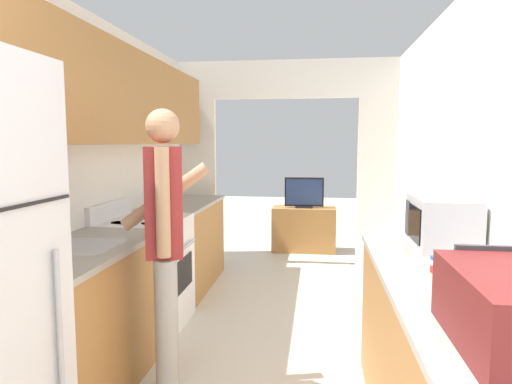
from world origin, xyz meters
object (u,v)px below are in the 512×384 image
(range_oven, at_px, (146,273))
(microwave, at_px, (442,223))
(person, at_px, (165,244))
(television, at_px, (304,193))
(book_stack, at_px, (462,271))
(knife, at_px, (165,209))
(tv_cabinet, at_px, (304,229))

(range_oven, distance_m, microwave, 2.33)
(range_oven, xyz_separation_m, person, (0.51, -0.97, 0.47))
(television, bearing_deg, book_stack, -78.73)
(range_oven, xyz_separation_m, book_stack, (2.05, -1.39, 0.49))
(person, bearing_deg, knife, 3.03)
(person, height_order, book_stack, person)
(person, xyz_separation_m, knife, (-0.51, 1.49, -0.02))
(knife, bearing_deg, range_oven, -71.88)
(microwave, bearing_deg, knife, 149.73)
(tv_cabinet, height_order, television, television)
(person, distance_m, microwave, 1.64)
(person, bearing_deg, television, -26.48)
(range_oven, relative_size, book_stack, 3.95)
(microwave, height_order, book_stack, microwave)
(range_oven, xyz_separation_m, knife, (-0.00, 0.52, 0.45))
(microwave, distance_m, book_stack, 0.67)
(television, bearing_deg, person, -100.51)
(tv_cabinet, bearing_deg, range_oven, -113.00)
(tv_cabinet, bearing_deg, television, -90.00)
(tv_cabinet, xyz_separation_m, knife, (-1.22, -2.34, 0.60))
(book_stack, relative_size, television, 0.49)
(person, relative_size, television, 3.18)
(knife, bearing_deg, tv_cabinet, 80.48)
(book_stack, height_order, television, television)
(microwave, xyz_separation_m, television, (-0.91, 3.55, -0.22))
(tv_cabinet, bearing_deg, microwave, -75.71)
(range_oven, xyz_separation_m, television, (1.21, 2.82, 0.37))
(range_oven, relative_size, television, 1.93)
(microwave, distance_m, knife, 2.47)
(tv_cabinet, bearing_deg, book_stack, -78.83)
(book_stack, distance_m, tv_cabinet, 4.38)
(knife, bearing_deg, book_stack, -24.91)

